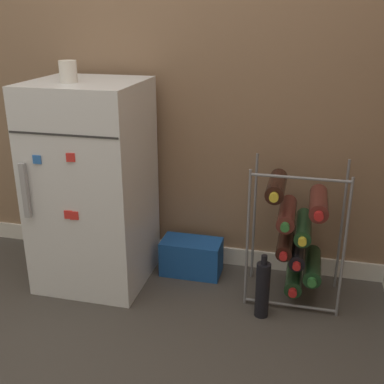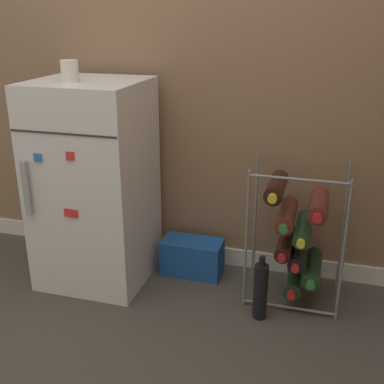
% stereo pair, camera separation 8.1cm
% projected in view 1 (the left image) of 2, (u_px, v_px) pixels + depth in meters
% --- Properties ---
extents(ground_plane, '(14.00, 14.00, 0.00)m').
position_uv_depth(ground_plane, '(171.00, 336.00, 1.93)').
color(ground_plane, '#423D38').
extents(wall_back, '(6.78, 0.07, 2.50)m').
position_uv_depth(wall_back, '(209.00, 8.00, 2.12)').
color(wall_back, '#84664C').
rests_on(wall_back, ground_plane).
extents(mini_fridge, '(0.48, 0.49, 0.95)m').
position_uv_depth(mini_fridge, '(93.00, 185.00, 2.21)').
color(mini_fridge, silver).
rests_on(mini_fridge, ground_plane).
extents(wine_rack, '(0.41, 0.29, 0.63)m').
position_uv_depth(wine_rack, '(297.00, 233.00, 2.10)').
color(wine_rack, slate).
rests_on(wine_rack, ground_plane).
extents(soda_box, '(0.29, 0.16, 0.18)m').
position_uv_depth(soda_box, '(191.00, 257.00, 2.38)').
color(soda_box, '#194C9E').
rests_on(soda_box, ground_plane).
extents(fridge_top_cup, '(0.07, 0.07, 0.09)m').
position_uv_depth(fridge_top_cup, '(68.00, 72.00, 1.98)').
color(fridge_top_cup, silver).
rests_on(fridge_top_cup, mini_fridge).
extents(loose_bottle_floor, '(0.06, 0.06, 0.29)m').
position_uv_depth(loose_bottle_floor, '(263.00, 289.00, 2.03)').
color(loose_bottle_floor, black).
rests_on(loose_bottle_floor, ground_plane).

